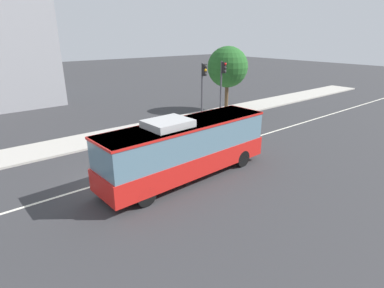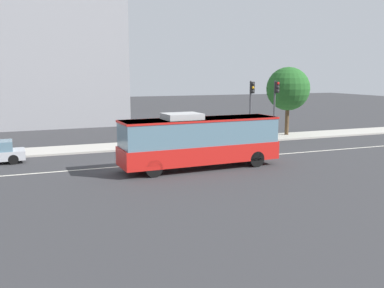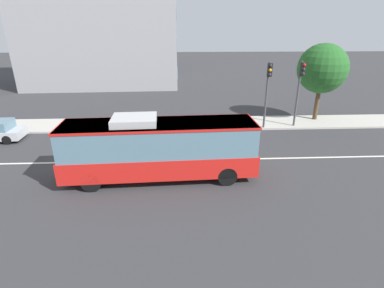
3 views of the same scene
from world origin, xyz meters
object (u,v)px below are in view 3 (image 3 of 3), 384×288
object	(u,v)px
traffic_light_near_corner	(268,84)
traffic_light_mid_block	(300,83)
transit_bus	(159,147)
street_tree_kerbside_left	(322,69)

from	to	relation	value
traffic_light_near_corner	traffic_light_mid_block	size ratio (longest dim) A/B	1.00
transit_bus	traffic_light_near_corner	size ratio (longest dim) A/B	1.94
transit_bus	traffic_light_near_corner	distance (m)	11.02
street_tree_kerbside_left	traffic_light_mid_block	bearing A→B (deg)	-143.29
traffic_light_near_corner	traffic_light_mid_block	bearing A→B (deg)	99.21
transit_bus	traffic_light_mid_block	distance (m)	13.15
traffic_light_near_corner	traffic_light_mid_block	distance (m)	2.59
traffic_light_near_corner	street_tree_kerbside_left	size ratio (longest dim) A/B	0.81
street_tree_kerbside_left	traffic_light_near_corner	bearing A→B (deg)	-156.92
transit_bus	traffic_light_mid_block	world-z (taller)	traffic_light_mid_block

